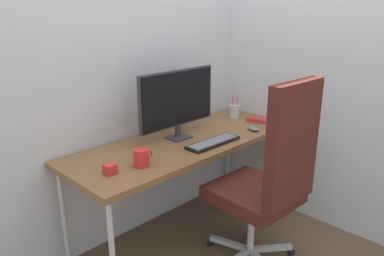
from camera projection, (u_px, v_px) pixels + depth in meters
The scene contains 12 objects.
ground_plane at pixel (186, 233), 2.74m from camera, with size 8.00×8.00×0.00m, color brown.
wall_back at pixel (149, 31), 2.53m from camera, with size 3.24×0.04×2.80m, color silver.
wall_side_right at pixel (292, 29), 2.73m from camera, with size 0.04×2.21×2.80m, color silver.
desk at pixel (185, 146), 2.53m from camera, with size 1.65×0.62×0.71m.
office_chair at pixel (270, 176), 2.19m from camera, with size 0.56×0.58×1.20m.
monitor at pixel (178, 100), 2.49m from camera, with size 0.63×0.12×0.46m.
keyboard at pixel (213, 142), 2.45m from camera, with size 0.40×0.13×0.02m.
mouse at pixel (253, 128), 2.72m from camera, with size 0.07×0.11×0.03m, color slate.
pen_holder at pixel (235, 111), 3.00m from camera, with size 0.08×0.08×0.18m.
notebook at pixel (261, 120), 2.92m from camera, with size 0.11×0.20×0.03m, color #B23333.
coffee_mug at pixel (142, 158), 2.11m from camera, with size 0.12×0.09×0.10m.
desk_clamp_accessory at pixel (110, 169), 2.01m from camera, with size 0.06×0.06×0.05m, color red.
Camera 1 is at (-1.65, -1.70, 1.57)m, focal length 35.51 mm.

